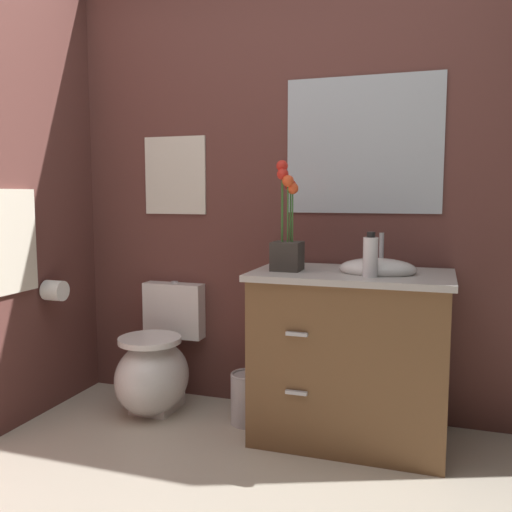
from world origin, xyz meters
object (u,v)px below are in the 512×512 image
at_px(soap_bottle, 370,256).
at_px(vanity_cabinet, 351,354).
at_px(toilet_paper_roll, 55,290).
at_px(toilet, 156,367).
at_px(trash_bin, 248,398).
at_px(wall_mirror, 363,145).
at_px(hanging_towel, 14,241).
at_px(wall_poster, 175,175).
at_px(flower_vase, 287,237).

bearing_deg(soap_bottle, vanity_cabinet, 125.78).
distance_m(vanity_cabinet, toilet_paper_roll, 1.61).
xyz_separation_m(toilet, vanity_cabinet, (1.08, -0.03, 0.18)).
distance_m(trash_bin, wall_mirror, 1.44).
height_order(trash_bin, hanging_towel, hanging_towel).
height_order(vanity_cabinet, trash_bin, vanity_cabinet).
distance_m(trash_bin, toilet_paper_roll, 1.19).
relative_size(hanging_towel, toilet_paper_roll, 4.73).
height_order(soap_bottle, toilet_paper_roll, soap_bottle).
bearing_deg(toilet_paper_roll, soap_bottle, 1.11).
distance_m(wall_poster, toilet_paper_roll, 0.93).
height_order(soap_bottle, wall_mirror, wall_mirror).
height_order(toilet, soap_bottle, soap_bottle).
distance_m(toilet, soap_bottle, 1.37).
bearing_deg(vanity_cabinet, trash_bin, 178.63).
bearing_deg(toilet, trash_bin, -1.44).
relative_size(toilet, hanging_towel, 1.33).
bearing_deg(trash_bin, toilet, 178.56).
bearing_deg(vanity_cabinet, toilet, 178.60).
distance_m(toilet, wall_mirror, 1.64).
bearing_deg(toilet_paper_roll, wall_mirror, 16.41).
xyz_separation_m(flower_vase, trash_bin, (-0.22, 0.06, -0.86)).
height_order(vanity_cabinet, hanging_towel, hanging_towel).
relative_size(trash_bin, hanging_towel, 0.52).
distance_m(flower_vase, toilet_paper_roll, 1.31).
bearing_deg(hanging_towel, wall_mirror, 22.78).
xyz_separation_m(vanity_cabinet, wall_mirror, (-0.00, 0.29, 1.02)).
relative_size(trash_bin, wall_mirror, 0.34).
distance_m(trash_bin, wall_poster, 1.32).
relative_size(vanity_cabinet, flower_vase, 1.89).
bearing_deg(vanity_cabinet, flower_vase, -171.64).
height_order(wall_mirror, hanging_towel, wall_mirror).
xyz_separation_m(wall_poster, hanging_towel, (-0.56, -0.68, -0.34)).
height_order(soap_bottle, trash_bin, soap_bottle).
distance_m(flower_vase, wall_mirror, 0.65).
bearing_deg(toilet, wall_poster, 90.00).
distance_m(soap_bottle, wall_poster, 1.31).
bearing_deg(trash_bin, wall_mirror, 27.84).
height_order(toilet, wall_poster, wall_poster).
relative_size(wall_mirror, toilet_paper_roll, 7.27).
distance_m(vanity_cabinet, wall_poster, 1.42).
bearing_deg(toilet_paper_roll, trash_bin, 9.93).
distance_m(trash_bin, hanging_towel, 1.43).
xyz_separation_m(soap_bottle, wall_mirror, (-0.10, 0.43, 0.53)).
bearing_deg(wall_mirror, wall_poster, 180.00).
xyz_separation_m(soap_bottle, toilet_paper_roll, (-1.68, -0.03, -0.24)).
relative_size(soap_bottle, wall_mirror, 0.25).
height_order(wall_mirror, toilet_paper_roll, wall_mirror).
bearing_deg(wall_poster, trash_bin, -27.36).
distance_m(soap_bottle, hanging_towel, 1.75).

